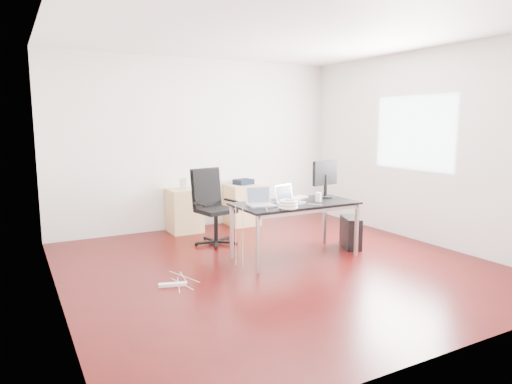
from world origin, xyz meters
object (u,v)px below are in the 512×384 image
filing_cabinet_left (184,210)px  pc_tower (351,232)px  desk (295,206)px  office_chair (212,203)px  filing_cabinet_right (242,205)px

filing_cabinet_left → pc_tower: (1.74, -2.04, -0.13)m
desk → office_chair: (-0.68, 1.15, -0.07)m
office_chair → filing_cabinet_right: size_ratio=1.54×
desk → office_chair: 1.34m
office_chair → pc_tower: (1.62, -1.17, -0.39)m
pc_tower → office_chair: bearing=167.7°
office_chair → filing_cabinet_right: 1.30m
filing_cabinet_right → desk: bearing=-97.1°
filing_cabinet_right → pc_tower: bearing=-71.4°
desk → office_chair: office_chair is taller
office_chair → filing_cabinet_left: (-0.12, 0.87, -0.26)m
office_chair → pc_tower: size_ratio=2.40×
office_chair → pc_tower: office_chair is taller
filing_cabinet_right → filing_cabinet_left: bearing=180.0°
desk → pc_tower: bearing=-1.0°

